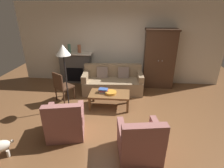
{
  "coord_description": "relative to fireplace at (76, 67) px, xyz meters",
  "views": [
    {
      "loc": [
        0.37,
        -3.79,
        2.62
      ],
      "look_at": [
        -0.09,
        0.93,
        0.55
      ],
      "focal_mm": 28.52,
      "sensor_mm": 36.0,
      "label": 1
    }
  ],
  "objects": [
    {
      "name": "ground_plane",
      "position": [
        1.55,
        -2.3,
        -0.57
      ],
      "size": [
        9.6,
        9.6,
        0.0
      ],
      "primitive_type": "plane",
      "color": "brown"
    },
    {
      "name": "mantel_vase_terracotta",
      "position": [
        0.18,
        -0.02,
        0.69
      ],
      "size": [
        0.12,
        0.12,
        0.28
      ],
      "primitive_type": "cylinder",
      "color": "#A86042",
      "rests_on": "fireplace"
    },
    {
      "name": "armoire",
      "position": [
        2.95,
        -0.08,
        0.42
      ],
      "size": [
        1.06,
        0.57,
        1.97
      ],
      "color": "#472D1E",
      "rests_on": "ground"
    },
    {
      "name": "armchair_near_right",
      "position": [
        2.18,
        -3.46,
        -0.25
      ],
      "size": [
        0.88,
        0.88,
        0.88
      ],
      "color": "#935B56",
      "rests_on": "ground"
    },
    {
      "name": "fruit_bowl",
      "position": [
        1.47,
        -1.73,
        -0.12
      ],
      "size": [
        0.31,
        0.31,
        0.06
      ],
      "primitive_type": "cylinder",
      "color": "orange",
      "rests_on": "coffee_table"
    },
    {
      "name": "book_stack",
      "position": [
        1.26,
        -1.68,
        -0.09
      ],
      "size": [
        0.27,
        0.2,
        0.12
      ],
      "color": "gray",
      "rests_on": "coffee_table"
    },
    {
      "name": "coffee_table",
      "position": [
        1.43,
        -1.72,
        -0.2
      ],
      "size": [
        1.1,
        0.6,
        0.42
      ],
      "color": "brown",
      "rests_on": "ground"
    },
    {
      "name": "armchair_near_left",
      "position": [
        0.61,
        -3.0,
        -0.25
      ],
      "size": [
        0.91,
        0.91,
        0.88
      ],
      "color": "#935B56",
      "rests_on": "ground"
    },
    {
      "name": "couch",
      "position": [
        1.42,
        -0.69,
        -0.25
      ],
      "size": [
        1.98,
        0.99,
        0.86
      ],
      "color": "#937A5B",
      "rests_on": "ground"
    },
    {
      "name": "mantel_vase_jade",
      "position": [
        -0.18,
        -0.02,
        0.7
      ],
      "size": [
        0.1,
        0.1,
        0.29
      ],
      "primitive_type": "cylinder",
      "color": "slate",
      "rests_on": "fireplace"
    },
    {
      "name": "back_wall",
      "position": [
        1.55,
        0.25,
        0.83
      ],
      "size": [
        7.2,
        0.1,
        2.8
      ],
      "primitive_type": "cube",
      "color": "silver",
      "rests_on": "ground"
    },
    {
      "name": "side_chair_wooden",
      "position": [
        -0.0,
        -1.5,
        -0.06
      ],
      "size": [
        0.61,
        0.61,
        0.9
      ],
      "color": "#472D1E",
      "rests_on": "ground"
    },
    {
      "name": "fireplace",
      "position": [
        0.0,
        0.0,
        0.0
      ],
      "size": [
        1.26,
        0.48,
        1.12
      ],
      "color": "#4C4947",
      "rests_on": "ground"
    },
    {
      "name": "floor_lamp",
      "position": [
        0.33,
        -1.95,
        0.98
      ],
      "size": [
        0.36,
        0.36,
        1.78
      ],
      "color": "black",
      "rests_on": "ground"
    }
  ]
}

